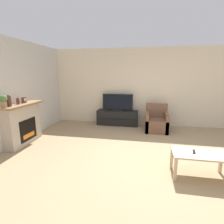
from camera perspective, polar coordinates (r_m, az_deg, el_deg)
ground_plane at (r=3.95m, az=12.45°, el=-15.35°), size 24.00×24.00×0.00m
wall_back at (r=6.34m, az=12.34°, el=7.88°), size 12.00×0.06×2.70m
wall_left at (r=4.83m, az=-32.60°, el=4.88°), size 0.06×12.00×2.70m
fireplace at (r=5.14m, az=-27.18°, el=-3.35°), size 0.42×1.27×1.07m
mantel_vase_left at (r=4.71m, az=-30.59°, el=3.12°), size 0.10×0.10×0.27m
mantel_vase_centre_left at (r=4.94m, az=-28.38°, el=3.13°), size 0.07×0.07×0.17m
mantel_clock at (r=5.11m, az=-26.83°, el=3.51°), size 0.08×0.11×0.15m
potted_plant at (r=4.59m, az=-31.93°, el=3.25°), size 0.17×0.17×0.29m
tv_stand at (r=6.31m, az=1.80°, el=-1.86°), size 1.46×0.42×0.53m
tv at (r=6.19m, az=1.83°, el=3.00°), size 1.07×0.18×0.59m
armchair at (r=5.85m, az=14.27°, el=-3.23°), size 0.70×0.76×0.86m
coffee_table at (r=3.54m, az=26.85°, el=-12.84°), size 0.96×0.52×0.46m
remote at (r=3.49m, az=25.20°, el=-11.62°), size 0.07×0.15×0.02m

